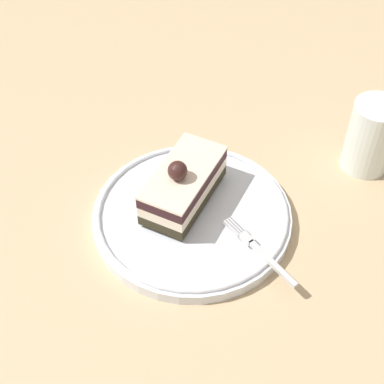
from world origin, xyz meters
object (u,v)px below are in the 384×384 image
(dessert_plate, at_px, (192,215))
(drink_glass_near, at_px, (370,139))
(fork, at_px, (258,249))
(cake_slice, at_px, (183,184))

(dessert_plate, xyz_separation_m, drink_glass_near, (-0.24, -0.03, 0.03))
(dessert_plate, height_order, drink_glass_near, drink_glass_near)
(dessert_plate, xyz_separation_m, fork, (-0.05, 0.08, 0.01))
(cake_slice, xyz_separation_m, drink_glass_near, (-0.24, -0.01, -0.00))
(dessert_plate, distance_m, drink_glass_near, 0.24)
(cake_slice, distance_m, fork, 0.11)
(fork, bearing_deg, drink_glass_near, -149.96)
(dessert_plate, distance_m, fork, 0.09)
(cake_slice, bearing_deg, dessert_plate, 101.98)
(dessert_plate, height_order, cake_slice, cake_slice)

